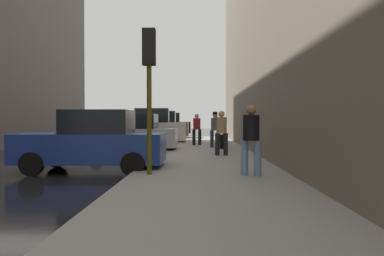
{
  "coord_description": "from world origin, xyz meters",
  "views": [
    {
      "loc": [
        5.73,
        -11.67,
        1.48
      ],
      "look_at": [
        5.43,
        4.66,
        1.16
      ],
      "focal_mm": 35.0,
      "sensor_mm": 36.0,
      "label": 1
    }
  ],
  "objects_px": {
    "parked_black_suv": "(168,125)",
    "pedestrian_in_tan_coat": "(222,131)",
    "traffic_light": "(149,69)",
    "pedestrian_in_jeans": "(251,136)",
    "parked_silver_sedan": "(133,134)",
    "parked_blue_sedan": "(93,142)",
    "pedestrian_in_red_jacket": "(197,128)",
    "parked_white_van": "(150,128)",
    "fire_hydrant": "(174,140)",
    "rolling_suitcase": "(223,141)",
    "pedestrian_with_beanie": "(215,128)",
    "parked_bronze_suv": "(161,126)"
  },
  "relations": [
    {
      "from": "fire_hydrant",
      "to": "rolling_suitcase",
      "type": "distance_m",
      "value": 2.63
    },
    {
      "from": "parked_blue_sedan",
      "to": "pedestrian_in_red_jacket",
      "type": "relative_size",
      "value": 2.46
    },
    {
      "from": "pedestrian_with_beanie",
      "to": "rolling_suitcase",
      "type": "xyz_separation_m",
      "value": [
        0.34,
        -0.72,
        -0.65
      ]
    },
    {
      "from": "pedestrian_in_red_jacket",
      "to": "parked_white_van",
      "type": "bearing_deg",
      "value": 134.45
    },
    {
      "from": "pedestrian_with_beanie",
      "to": "pedestrian_in_red_jacket",
      "type": "height_order",
      "value": "pedestrian_with_beanie"
    },
    {
      "from": "pedestrian_in_tan_coat",
      "to": "pedestrian_in_jeans",
      "type": "xyz_separation_m",
      "value": [
        0.4,
        -5.25,
        0.0
      ]
    },
    {
      "from": "fire_hydrant",
      "to": "rolling_suitcase",
      "type": "xyz_separation_m",
      "value": [
        2.42,
        -1.02,
        -0.01
      ]
    },
    {
      "from": "parked_black_suv",
      "to": "pedestrian_in_jeans",
      "type": "height_order",
      "value": "parked_black_suv"
    },
    {
      "from": "parked_white_van",
      "to": "pedestrian_in_red_jacket",
      "type": "bearing_deg",
      "value": -45.55
    },
    {
      "from": "pedestrian_with_beanie",
      "to": "parked_white_van",
      "type": "bearing_deg",
      "value": 128.19
    },
    {
      "from": "fire_hydrant",
      "to": "traffic_light",
      "type": "distance_m",
      "value": 9.89
    },
    {
      "from": "parked_black_suv",
      "to": "pedestrian_in_jeans",
      "type": "distance_m",
      "value": 27.92
    },
    {
      "from": "parked_blue_sedan",
      "to": "parked_silver_sedan",
      "type": "height_order",
      "value": "same"
    },
    {
      "from": "parked_black_suv",
      "to": "pedestrian_in_red_jacket",
      "type": "distance_m",
      "value": 16.46
    },
    {
      "from": "fire_hydrant",
      "to": "rolling_suitcase",
      "type": "bearing_deg",
      "value": -22.73
    },
    {
      "from": "fire_hydrant",
      "to": "pedestrian_in_jeans",
      "type": "relative_size",
      "value": 0.41
    },
    {
      "from": "parked_black_suv",
      "to": "pedestrian_in_tan_coat",
      "type": "height_order",
      "value": "parked_black_suv"
    },
    {
      "from": "parked_bronze_suv",
      "to": "pedestrian_in_jeans",
      "type": "xyz_separation_m",
      "value": [
        4.36,
        -20.86,
        0.07
      ]
    },
    {
      "from": "traffic_light",
      "to": "pedestrian_in_jeans",
      "type": "height_order",
      "value": "traffic_light"
    },
    {
      "from": "parked_blue_sedan",
      "to": "parked_black_suv",
      "type": "bearing_deg",
      "value": 90.0
    },
    {
      "from": "pedestrian_in_tan_coat",
      "to": "pedestrian_with_beanie",
      "type": "bearing_deg",
      "value": 90.88
    },
    {
      "from": "parked_blue_sedan",
      "to": "pedestrian_in_jeans",
      "type": "distance_m",
      "value": 4.7
    },
    {
      "from": "parked_blue_sedan",
      "to": "pedestrian_in_red_jacket",
      "type": "bearing_deg",
      "value": 72.88
    },
    {
      "from": "parked_silver_sedan",
      "to": "parked_white_van",
      "type": "xyz_separation_m",
      "value": [
        -0.0,
        6.22,
        0.18
      ]
    },
    {
      "from": "parked_blue_sedan",
      "to": "rolling_suitcase",
      "type": "height_order",
      "value": "parked_blue_sedan"
    },
    {
      "from": "parked_black_suv",
      "to": "fire_hydrant",
      "type": "bearing_deg",
      "value": -84.22
    },
    {
      "from": "parked_black_suv",
      "to": "pedestrian_in_tan_coat",
      "type": "relative_size",
      "value": 2.72
    },
    {
      "from": "traffic_light",
      "to": "pedestrian_with_beanie",
      "type": "height_order",
      "value": "traffic_light"
    },
    {
      "from": "pedestrian_with_beanie",
      "to": "pedestrian_in_tan_coat",
      "type": "distance_m",
      "value": 4.23
    },
    {
      "from": "pedestrian_in_jeans",
      "to": "rolling_suitcase",
      "type": "distance_m",
      "value": 8.77
    },
    {
      "from": "parked_black_suv",
      "to": "rolling_suitcase",
      "type": "xyz_separation_m",
      "value": [
        4.23,
        -18.83,
        -0.54
      ]
    },
    {
      "from": "pedestrian_with_beanie",
      "to": "parked_bronze_suv",
      "type": "bearing_deg",
      "value": 108.86
    },
    {
      "from": "fire_hydrant",
      "to": "pedestrian_with_beanie",
      "type": "bearing_deg",
      "value": -7.95
    },
    {
      "from": "parked_black_suv",
      "to": "rolling_suitcase",
      "type": "relative_size",
      "value": 4.47
    },
    {
      "from": "parked_silver_sedan",
      "to": "parked_blue_sedan",
      "type": "bearing_deg",
      "value": -90.0
    },
    {
      "from": "pedestrian_in_red_jacket",
      "to": "pedestrian_in_tan_coat",
      "type": "bearing_deg",
      "value": -80.92
    },
    {
      "from": "parked_silver_sedan",
      "to": "pedestrian_in_tan_coat",
      "type": "relative_size",
      "value": 2.48
    },
    {
      "from": "parked_white_van",
      "to": "traffic_light",
      "type": "bearing_deg",
      "value": -82.6
    },
    {
      "from": "parked_silver_sedan",
      "to": "pedestrian_with_beanie",
      "type": "relative_size",
      "value": 2.39
    },
    {
      "from": "parked_white_van",
      "to": "parked_black_suv",
      "type": "height_order",
      "value": "same"
    },
    {
      "from": "parked_white_van",
      "to": "rolling_suitcase",
      "type": "height_order",
      "value": "parked_white_van"
    },
    {
      "from": "parked_blue_sedan",
      "to": "pedestrian_in_tan_coat",
      "type": "xyz_separation_m",
      "value": [
        3.95,
        3.51,
        0.26
      ]
    },
    {
      "from": "parked_white_van",
      "to": "fire_hydrant",
      "type": "height_order",
      "value": "parked_white_van"
    },
    {
      "from": "pedestrian_with_beanie",
      "to": "pedestrian_in_jeans",
      "type": "xyz_separation_m",
      "value": [
        0.47,
        -9.48,
        -0.03
      ]
    },
    {
      "from": "parked_silver_sedan",
      "to": "pedestrian_with_beanie",
      "type": "distance_m",
      "value": 4.1
    },
    {
      "from": "parked_blue_sedan",
      "to": "parked_silver_sedan",
      "type": "relative_size",
      "value": 0.99
    },
    {
      "from": "parked_silver_sedan",
      "to": "traffic_light",
      "type": "bearing_deg",
      "value": -77.06
    },
    {
      "from": "parked_white_van",
      "to": "rolling_suitcase",
      "type": "relative_size",
      "value": 4.48
    },
    {
      "from": "pedestrian_in_red_jacket",
      "to": "parked_silver_sedan",
      "type": "bearing_deg",
      "value": -133.01
    },
    {
      "from": "parked_blue_sedan",
      "to": "parked_silver_sedan",
      "type": "distance_m",
      "value": 6.46
    }
  ]
}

